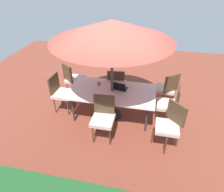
{
  "coord_description": "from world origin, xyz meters",
  "views": [
    {
      "loc": [
        -0.82,
        3.85,
        3.2
      ],
      "look_at": [
        0.0,
        0.0,
        0.59
      ],
      "focal_mm": 31.91,
      "sensor_mm": 36.0,
      "label": 1
    }
  ],
  "objects_px": {
    "chair_southwest": "(167,88)",
    "chair_southeast": "(73,78)",
    "chair_west": "(170,103)",
    "chair_east": "(61,91)",
    "chair_north": "(103,116)",
    "cup": "(99,84)",
    "laptop": "(120,88)",
    "patio_umbrella": "(112,31)",
    "dining_table": "(112,92)",
    "chair_northwest": "(170,124)",
    "chair_south": "(116,83)"
  },
  "relations": [
    {
      "from": "patio_umbrella",
      "to": "chair_southeast",
      "type": "bearing_deg",
      "value": -29.52
    },
    {
      "from": "chair_southwest",
      "to": "cup",
      "type": "xyz_separation_m",
      "value": [
        1.65,
        0.53,
        0.22
      ]
    },
    {
      "from": "chair_north",
      "to": "chair_southwest",
      "type": "height_order",
      "value": "same"
    },
    {
      "from": "patio_umbrella",
      "to": "cup",
      "type": "height_order",
      "value": "patio_umbrella"
    },
    {
      "from": "chair_southwest",
      "to": "laptop",
      "type": "relative_size",
      "value": 2.7
    },
    {
      "from": "chair_southwest",
      "to": "chair_west",
      "type": "xyz_separation_m",
      "value": [
        -0.06,
        0.68,
        0.0
      ]
    },
    {
      "from": "cup",
      "to": "chair_northwest",
      "type": "bearing_deg",
      "value": 152.5
    },
    {
      "from": "patio_umbrella",
      "to": "chair_northwest",
      "type": "relative_size",
      "value": 2.55
    },
    {
      "from": "dining_table",
      "to": "chair_north",
      "type": "bearing_deg",
      "value": 87.4
    },
    {
      "from": "chair_east",
      "to": "patio_umbrella",
      "type": "bearing_deg",
      "value": -86.79
    },
    {
      "from": "chair_southwest",
      "to": "chair_east",
      "type": "height_order",
      "value": "same"
    },
    {
      "from": "chair_southwest",
      "to": "laptop",
      "type": "bearing_deg",
      "value": -9.83
    },
    {
      "from": "chair_south",
      "to": "dining_table",
      "type": "bearing_deg",
      "value": 86.68
    },
    {
      "from": "dining_table",
      "to": "laptop",
      "type": "bearing_deg",
      "value": -148.86
    },
    {
      "from": "chair_southwest",
      "to": "patio_umbrella",
      "type": "bearing_deg",
      "value": -9.54
    },
    {
      "from": "chair_north",
      "to": "chair_east",
      "type": "height_order",
      "value": "same"
    },
    {
      "from": "chair_southwest",
      "to": "chair_southeast",
      "type": "height_order",
      "value": "same"
    },
    {
      "from": "chair_east",
      "to": "cup",
      "type": "height_order",
      "value": "chair_east"
    },
    {
      "from": "chair_north",
      "to": "chair_northwest",
      "type": "height_order",
      "value": "same"
    },
    {
      "from": "chair_southwest",
      "to": "chair_southeast",
      "type": "xyz_separation_m",
      "value": [
        2.56,
        0.0,
        0.0
      ]
    },
    {
      "from": "chair_north",
      "to": "chair_southeast",
      "type": "distance_m",
      "value": 1.91
    },
    {
      "from": "chair_east",
      "to": "laptop",
      "type": "height_order",
      "value": "chair_east"
    },
    {
      "from": "chair_north",
      "to": "laptop",
      "type": "distance_m",
      "value": 0.89
    },
    {
      "from": "chair_west",
      "to": "chair_southeast",
      "type": "distance_m",
      "value": 2.71
    },
    {
      "from": "dining_table",
      "to": "chair_southwest",
      "type": "distance_m",
      "value": 1.48
    },
    {
      "from": "chair_southeast",
      "to": "chair_north",
      "type": "bearing_deg",
      "value": 167.62
    },
    {
      "from": "chair_south",
      "to": "chair_west",
      "type": "bearing_deg",
      "value": 149.9
    },
    {
      "from": "chair_south",
      "to": "laptop",
      "type": "height_order",
      "value": "chair_south"
    },
    {
      "from": "chair_north",
      "to": "laptop",
      "type": "xyz_separation_m",
      "value": [
        -0.21,
        -0.84,
        0.23
      ]
    },
    {
      "from": "dining_table",
      "to": "laptop",
      "type": "height_order",
      "value": "laptop"
    },
    {
      "from": "chair_south",
      "to": "chair_north",
      "type": "bearing_deg",
      "value": 84.23
    },
    {
      "from": "chair_north",
      "to": "chair_south",
      "type": "distance_m",
      "value": 1.4
    },
    {
      "from": "chair_west",
      "to": "chair_east",
      "type": "distance_m",
      "value": 2.66
    },
    {
      "from": "chair_north",
      "to": "chair_south",
      "type": "relative_size",
      "value": 1.0
    },
    {
      "from": "patio_umbrella",
      "to": "chair_west",
      "type": "height_order",
      "value": "patio_umbrella"
    },
    {
      "from": "chair_west",
      "to": "chair_east",
      "type": "relative_size",
      "value": 1.0
    },
    {
      "from": "patio_umbrella",
      "to": "chair_northwest",
      "type": "height_order",
      "value": "patio_umbrella"
    },
    {
      "from": "chair_west",
      "to": "chair_southeast",
      "type": "height_order",
      "value": "same"
    },
    {
      "from": "chair_south",
      "to": "cup",
      "type": "distance_m",
      "value": 0.63
    },
    {
      "from": "laptop",
      "to": "cup",
      "type": "relative_size",
      "value": 4.35
    },
    {
      "from": "chair_northwest",
      "to": "chair_north",
      "type": "bearing_deg",
      "value": -134.32
    },
    {
      "from": "patio_umbrella",
      "to": "chair_south",
      "type": "xyz_separation_m",
      "value": [
        0.02,
        -0.67,
        -1.56
      ]
    },
    {
      "from": "patio_umbrella",
      "to": "chair_east",
      "type": "height_order",
      "value": "patio_umbrella"
    },
    {
      "from": "patio_umbrella",
      "to": "chair_north",
      "type": "xyz_separation_m",
      "value": [
        0.03,
        0.73,
        -1.56
      ]
    },
    {
      "from": "chair_south",
      "to": "chair_northwest",
      "type": "height_order",
      "value": "same"
    },
    {
      "from": "chair_west",
      "to": "chair_south",
      "type": "height_order",
      "value": "same"
    },
    {
      "from": "chair_southwest",
      "to": "chair_north",
      "type": "bearing_deg",
      "value": 8.91
    },
    {
      "from": "chair_south",
      "to": "chair_southeast",
      "type": "bearing_deg",
      "value": -7.67
    },
    {
      "from": "dining_table",
      "to": "chair_west",
      "type": "xyz_separation_m",
      "value": [
        -1.35,
        -0.04,
        -0.14
      ]
    },
    {
      "from": "dining_table",
      "to": "chair_southeast",
      "type": "distance_m",
      "value": 1.47
    }
  ]
}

